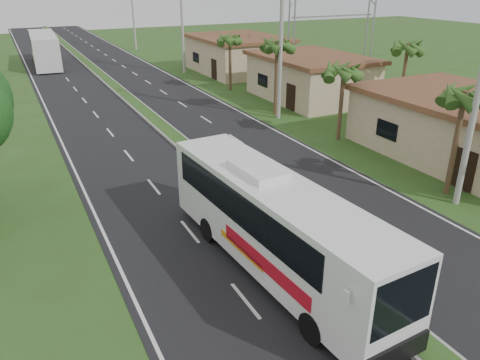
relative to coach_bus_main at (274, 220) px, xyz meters
name	(u,v)px	position (x,y,z in m)	size (l,w,h in m)	color
ground	(333,273)	(1.80, -1.18, -1.99)	(180.00, 180.00, 0.00)	#2F481A
road_asphalt	(160,126)	(1.80, 18.82, -1.98)	(14.00, 160.00, 0.02)	black
median_strip	(160,124)	(1.80, 18.82, -1.89)	(1.20, 160.00, 0.18)	gray
lane_edge_left	(60,139)	(-4.90, 18.82, -1.99)	(0.12, 160.00, 0.01)	silver
lane_edge_right	(245,114)	(8.50, 18.82, -1.99)	(0.12, 160.00, 0.01)	silver
shop_near	(471,128)	(15.80, 4.82, -0.21)	(8.60, 12.60, 3.52)	tan
shop_mid	(311,77)	(15.80, 20.82, -0.14)	(7.60, 10.60, 3.67)	tan
shop_far	(237,54)	(15.80, 34.82, -0.06)	(8.60, 11.60, 3.82)	tan
palm_verge_a	(464,97)	(10.80, 1.82, 2.75)	(2.40, 2.40, 5.45)	#473321
palm_verge_b	(344,71)	(11.20, 10.82, 2.37)	(2.40, 2.40, 5.05)	#473321
palm_verge_c	(277,45)	(10.60, 17.82, 3.13)	(2.40, 2.40, 5.85)	#473321
palm_verge_d	(230,40)	(11.10, 26.82, 2.56)	(2.40, 2.40, 5.25)	#473321
palm_behind_shop	(408,47)	(19.30, 13.82, 2.94)	(2.40, 2.40, 5.65)	#473321
utility_pole_b	(281,30)	(10.27, 16.82, 4.26)	(3.20, 0.28, 12.00)	gray
utility_pole_c	(182,18)	(10.30, 36.82, 3.68)	(1.60, 0.28, 11.00)	gray
utility_pole_d	(133,10)	(10.30, 56.82, 3.43)	(1.60, 0.28, 10.50)	gray
billboard_lattice	(334,7)	(23.80, 28.82, 4.83)	(10.18, 1.18, 12.07)	gray
coach_bus_main	(274,220)	(0.00, 0.00, 0.00)	(3.05, 11.33, 3.62)	white
coach_bus_far	(44,48)	(-2.66, 48.58, 0.06)	(3.28, 12.54, 3.62)	silver
motorcyclist	(231,196)	(0.57, 4.61, -1.18)	(1.76, 0.99, 2.25)	black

